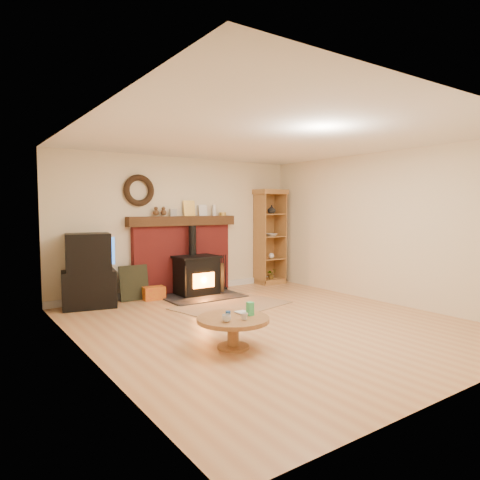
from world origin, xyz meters
TOP-DOWN VIEW (x-y plane):
  - ground at (0.00, 0.00)m, footprint 5.50×5.50m
  - room_shell at (-0.02, 0.09)m, footprint 5.02×5.52m
  - chimney_breast at (0.00, 2.67)m, footprint 2.20×0.22m
  - wood_stove at (0.10, 2.27)m, footprint 1.40×1.00m
  - area_rug at (0.16, 1.21)m, footprint 2.04×1.62m
  - tv_unit at (-1.83, 2.47)m, footprint 0.93×0.73m
  - curio_cabinet at (2.04, 2.56)m, footprint 0.65×0.47m
  - firelog_box at (-0.72, 2.40)m, footprint 0.39×0.27m
  - leaning_painting at (-1.03, 2.55)m, footprint 0.52×0.14m
  - fire_tools at (0.82, 2.50)m, footprint 0.16×0.16m
  - coffee_table at (-1.03, -0.61)m, footprint 0.85×0.85m

SIDE VIEW (x-z plane):
  - ground at x=0.00m, z-range 0.00..0.00m
  - area_rug at x=0.16m, z-range 0.00..0.01m
  - firelog_box at x=-0.72m, z-range 0.00..0.23m
  - fire_tools at x=0.82m, z-range -0.22..0.48m
  - coffee_table at x=-1.03m, z-range 0.04..0.56m
  - leaning_painting at x=-1.03m, z-range 0.00..0.62m
  - wood_stove at x=0.10m, z-range -0.29..1.01m
  - tv_unit at x=-1.83m, z-range -0.03..1.20m
  - chimney_breast at x=0.00m, z-range -0.09..1.69m
  - curio_cabinet at x=2.04m, z-range 0.00..2.03m
  - room_shell at x=-0.02m, z-range 0.41..3.02m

